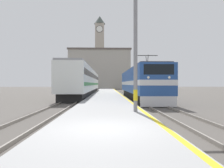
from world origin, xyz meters
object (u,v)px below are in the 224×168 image
Objects in this scene: passenger_train at (86,81)px; clock_tower at (100,50)px; catenary_mast at (138,34)px; locomotive_train at (140,84)px.

passenger_train is 1.14× the size of clock_tower.
passenger_train is 3.96× the size of catenary_mast.
catenary_mast is at bearing -99.05° from locomotive_train.
locomotive_train is at bearing -83.69° from clock_tower.
locomotive_train is 63.22m from clock_tower.
catenary_mast reaches higher than locomotive_train.
locomotive_train is 0.67× the size of clock_tower.
locomotive_train reaches higher than passenger_train.
clock_tower reaches higher than passenger_train.
catenary_mast is (5.23, -24.40, 2.34)m from passenger_train.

